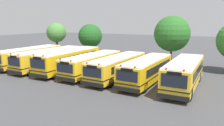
{
  "coord_description": "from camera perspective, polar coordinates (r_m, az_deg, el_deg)",
  "views": [
    {
      "loc": [
        14.03,
        -20.8,
        6.11
      ],
      "look_at": [
        2.71,
        0.0,
        1.6
      ],
      "focal_mm": 34.6,
      "sensor_mm": 36.0,
      "label": 1
    }
  ],
  "objects": [
    {
      "name": "ground_plane",
      "position": [
        25.82,
        -5.29,
        -2.95
      ],
      "size": [
        160.0,
        160.0,
        0.0
      ],
      "primitive_type": "plane",
      "color": "#424244"
    },
    {
      "name": "school_bus_0",
      "position": [
        32.57,
        -20.92,
        1.76
      ],
      "size": [
        2.85,
        10.68,
        2.66
      ],
      "rotation": [
        0.0,
        0.0,
        3.17
      ],
      "color": "yellow",
      "rests_on": "ground_plane"
    },
    {
      "name": "school_bus_1",
      "position": [
        29.94,
        -16.24,
        1.3
      ],
      "size": [
        2.58,
        10.95,
        2.66
      ],
      "rotation": [
        0.0,
        0.0,
        3.13
      ],
      "color": "yellow",
      "rests_on": "ground_plane"
    },
    {
      "name": "school_bus_2",
      "position": [
        27.7,
        -11.29,
        0.9
      ],
      "size": [
        2.78,
        10.66,
        2.77
      ],
      "rotation": [
        0.0,
        0.0,
        3.16
      ],
      "color": "yellow",
      "rests_on": "ground_plane"
    },
    {
      "name": "school_bus_3",
      "position": [
        25.43,
        -5.23,
        -0.12
      ],
      "size": [
        2.72,
        9.76,
        2.5
      ],
      "rotation": [
        0.0,
        0.0,
        3.12
      ],
      "color": "yellow",
      "rests_on": "ground_plane"
    },
    {
      "name": "school_bus_4",
      "position": [
        23.75,
        1.56,
        -0.85
      ],
      "size": [
        2.73,
        10.14,
        2.5
      ],
      "rotation": [
        0.0,
        0.0,
        3.12
      ],
      "color": "yellow",
      "rests_on": "ground_plane"
    },
    {
      "name": "school_bus_5",
      "position": [
        22.32,
        9.21,
        -1.67
      ],
      "size": [
        2.66,
        9.7,
        2.56
      ],
      "rotation": [
        0.0,
        0.0,
        3.12
      ],
      "color": "yellow",
      "rests_on": "ground_plane"
    },
    {
      "name": "school_bus_6",
      "position": [
        21.35,
        18.58,
        -2.45
      ],
      "size": [
        2.57,
        9.68,
        2.72
      ],
      "rotation": [
        0.0,
        0.0,
        3.16
      ],
      "color": "yellow",
      "rests_on": "ground_plane"
    },
    {
      "name": "tree_0",
      "position": [
        40.62,
        -14.41,
        7.79
      ],
      "size": [
        3.5,
        3.5,
        5.97
      ],
      "color": "#4C3823",
      "rests_on": "ground_plane"
    },
    {
      "name": "tree_1",
      "position": [
        36.6,
        -5.89,
        7.08
      ],
      "size": [
        3.98,
        3.98,
        5.79
      ],
      "color": "#4C3823",
      "rests_on": "ground_plane"
    },
    {
      "name": "tree_2",
      "position": [
        31.56,
        15.71,
        7.54
      ],
      "size": [
        4.99,
        4.99,
        6.99
      ],
      "color": "#4C3823",
      "rests_on": "ground_plane"
    }
  ]
}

